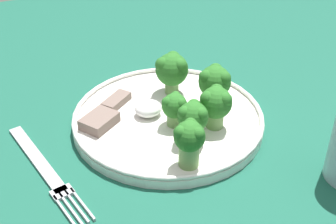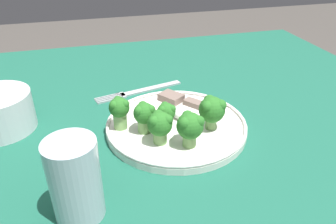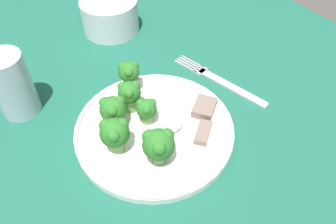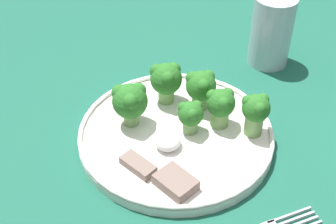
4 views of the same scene
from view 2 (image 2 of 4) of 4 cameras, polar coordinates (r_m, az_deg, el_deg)
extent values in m
cube|color=#195642|center=(0.58, -1.94, -6.10)|extent=(1.08, 1.17, 0.03)
cylinder|color=brown|center=(1.34, 15.69, -4.01)|extent=(0.06, 0.06, 0.74)
cylinder|color=white|center=(0.59, 1.44, -2.60)|extent=(0.25, 0.25, 0.01)
torus|color=white|center=(0.59, 1.45, -1.86)|extent=(0.25, 0.25, 0.01)
cube|color=#B2B2B7|center=(0.74, -2.95, 4.11)|extent=(0.05, 0.14, 0.00)
cube|color=#B2B2B7|center=(0.71, -8.18, 2.86)|extent=(0.03, 0.02, 0.00)
cube|color=#B2B2B7|center=(0.72, -10.57, 2.68)|extent=(0.02, 0.06, 0.00)
cube|color=#B2B2B7|center=(0.71, -10.39, 2.46)|extent=(0.02, 0.06, 0.00)
cube|color=#B2B2B7|center=(0.70, -10.20, 2.24)|extent=(0.02, 0.06, 0.00)
cube|color=#B2B2B7|center=(0.70, -10.02, 2.01)|extent=(0.02, 0.06, 0.00)
cylinder|color=#B2C1CC|center=(0.42, -15.87, -11.35)|extent=(0.06, 0.06, 0.11)
cylinder|color=silver|center=(0.43, -15.46, -13.53)|extent=(0.05, 0.05, 0.06)
cylinder|color=#709E56|center=(0.58, 7.48, -1.88)|extent=(0.02, 0.02, 0.02)
sphere|color=#286B23|center=(0.56, 7.66, 0.41)|extent=(0.05, 0.05, 0.05)
sphere|color=#286B23|center=(0.57, 7.21, 1.97)|extent=(0.02, 0.02, 0.02)
sphere|color=#286B23|center=(0.55, 6.85, 0.84)|extent=(0.02, 0.02, 0.02)
sphere|color=#286B23|center=(0.56, 9.13, 1.15)|extent=(0.02, 0.02, 0.02)
cylinder|color=#709E56|center=(0.56, -4.06, -2.36)|extent=(0.02, 0.02, 0.02)
sphere|color=#286B23|center=(0.55, -4.15, -0.22)|extent=(0.04, 0.04, 0.04)
sphere|color=#286B23|center=(0.56, -4.41, 1.09)|extent=(0.02, 0.02, 0.02)
sphere|color=#286B23|center=(0.54, -5.06, 0.12)|extent=(0.02, 0.02, 0.02)
sphere|color=#286B23|center=(0.54, -3.06, 0.40)|extent=(0.02, 0.02, 0.02)
cylinder|color=#709E56|center=(0.53, 3.76, -4.82)|extent=(0.02, 0.02, 0.02)
sphere|color=#286B23|center=(0.51, 3.85, -2.41)|extent=(0.04, 0.04, 0.04)
sphere|color=#286B23|center=(0.52, 3.43, -0.76)|extent=(0.02, 0.02, 0.02)
sphere|color=#286B23|center=(0.50, 2.91, -2.04)|extent=(0.02, 0.02, 0.02)
sphere|color=#286B23|center=(0.51, 5.34, -1.67)|extent=(0.02, 0.02, 0.02)
cylinder|color=#709E56|center=(0.58, -0.31, -1.70)|extent=(0.02, 0.02, 0.02)
sphere|color=#286B23|center=(0.57, -0.31, 0.02)|extent=(0.03, 0.03, 0.03)
sphere|color=#286B23|center=(0.57, -0.57, 1.13)|extent=(0.01, 0.01, 0.01)
sphere|color=#286B23|center=(0.56, -1.02, 0.31)|extent=(0.01, 0.01, 0.01)
sphere|color=#286B23|center=(0.56, 0.65, 0.54)|extent=(0.01, 0.01, 0.01)
cylinder|color=#709E56|center=(0.54, -1.39, -4.34)|extent=(0.02, 0.02, 0.02)
sphere|color=#286B23|center=(0.52, -1.42, -2.07)|extent=(0.04, 0.04, 0.04)
sphere|color=#286B23|center=(0.53, -1.75, -0.54)|extent=(0.02, 0.02, 0.02)
sphere|color=#286B23|center=(0.51, -2.42, -1.72)|extent=(0.02, 0.02, 0.02)
sphere|color=#286B23|center=(0.51, -0.12, -1.38)|extent=(0.02, 0.02, 0.02)
cylinder|color=#709E56|center=(0.58, -8.31, -1.51)|extent=(0.02, 0.02, 0.03)
sphere|color=#286B23|center=(0.56, -8.50, 0.80)|extent=(0.04, 0.04, 0.04)
sphere|color=#286B23|center=(0.57, -8.71, 2.01)|extent=(0.02, 0.02, 0.02)
sphere|color=#286B23|center=(0.55, -9.43, 1.13)|extent=(0.02, 0.02, 0.02)
sphere|color=#286B23|center=(0.56, -7.54, 1.39)|extent=(0.02, 0.02, 0.02)
cube|color=#756056|center=(0.66, 0.55, 2.55)|extent=(0.06, 0.05, 0.01)
cube|color=#756056|center=(0.64, 4.74, 1.46)|extent=(0.05, 0.04, 0.01)
ellipsoid|color=white|center=(0.60, 2.17, -0.04)|extent=(0.04, 0.03, 0.02)
camera|label=1|loc=(0.74, -46.34, 25.05)|focal=50.00mm
camera|label=3|loc=(0.53, 47.54, 30.89)|focal=35.00mm
camera|label=4|loc=(0.94, -1.74, 35.98)|focal=50.00mm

